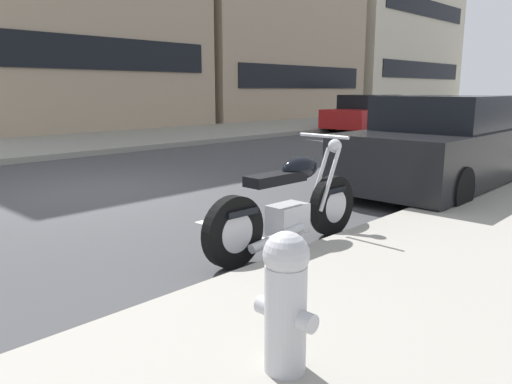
{
  "coord_description": "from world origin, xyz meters",
  "views": [
    {
      "loc": [
        -3.78,
        -7.02,
        1.59
      ],
      "look_at": [
        -0.24,
        -3.65,
        0.58
      ],
      "focal_mm": 34.88,
      "sensor_mm": 36.0,
      "label": 1
    }
  ],
  "objects_px": {
    "fire_hydrant": "(286,298)",
    "car_opposite_curb": "(369,114)",
    "parked_motorcycle": "(289,207)",
    "parked_car_mid_block": "(444,147)"
  },
  "relations": [
    {
      "from": "parked_motorcycle",
      "to": "fire_hydrant",
      "type": "xyz_separation_m",
      "value": [
        -1.9,
        -1.56,
        0.1
      ]
    },
    {
      "from": "parked_motorcycle",
      "to": "fire_hydrant",
      "type": "height_order",
      "value": "parked_motorcycle"
    },
    {
      "from": "parked_car_mid_block",
      "to": "fire_hydrant",
      "type": "relative_size",
      "value": 5.53
    },
    {
      "from": "fire_hydrant",
      "to": "car_opposite_curb",
      "type": "bearing_deg",
      "value": 29.72
    },
    {
      "from": "car_opposite_curb",
      "to": "parked_car_mid_block",
      "type": "bearing_deg",
      "value": 34.6
    },
    {
      "from": "parked_motorcycle",
      "to": "car_opposite_curb",
      "type": "relative_size",
      "value": 0.49
    },
    {
      "from": "parked_motorcycle",
      "to": "parked_car_mid_block",
      "type": "height_order",
      "value": "parked_car_mid_block"
    },
    {
      "from": "car_opposite_curb",
      "to": "parked_motorcycle",
      "type": "bearing_deg",
      "value": 26.17
    },
    {
      "from": "parked_car_mid_block",
      "to": "parked_motorcycle",
      "type": "bearing_deg",
      "value": -178.07
    },
    {
      "from": "parked_motorcycle",
      "to": "fire_hydrant",
      "type": "bearing_deg",
      "value": -139.2
    }
  ]
}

